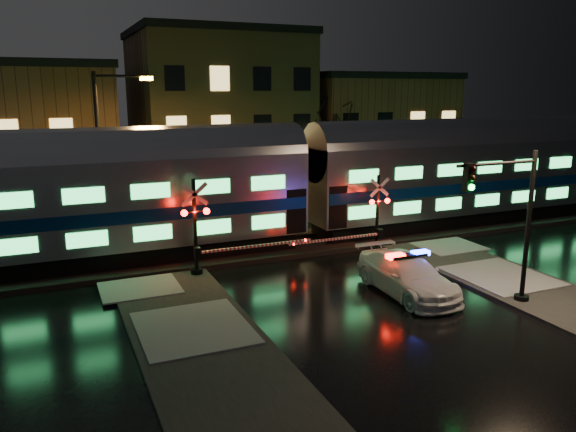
# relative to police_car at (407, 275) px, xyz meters

# --- Properties ---
(ground) EXTENTS (120.00, 120.00, 0.00)m
(ground) POSITION_rel_police_car_xyz_m (-1.90, 2.85, -0.75)
(ground) COLOR black
(ground) RESTS_ON ground
(ballast) EXTENTS (90.00, 4.20, 0.24)m
(ballast) POSITION_rel_police_car_xyz_m (-1.90, 7.85, -0.63)
(ballast) COLOR black
(ballast) RESTS_ON ground
(sidewalk_left) EXTENTS (4.00, 20.00, 0.12)m
(sidewalk_left) POSITION_rel_police_car_xyz_m (-8.40, -3.15, -0.69)
(sidewalk_left) COLOR #2D2D2D
(sidewalk_left) RESTS_ON ground
(sidewalk_right) EXTENTS (4.00, 20.00, 0.12)m
(sidewalk_right) POSITION_rel_police_car_xyz_m (4.60, -3.15, -0.69)
(sidewalk_right) COLOR #2D2D2D
(sidewalk_right) RESTS_ON ground
(building_left) EXTENTS (14.00, 10.00, 9.00)m
(building_left) POSITION_rel_police_car_xyz_m (-14.90, 24.85, 3.75)
(building_left) COLOR brown
(building_left) RESTS_ON ground
(building_mid) EXTENTS (12.00, 11.00, 11.50)m
(building_mid) POSITION_rel_police_car_xyz_m (0.10, 25.35, 5.00)
(building_mid) COLOR brown
(building_mid) RESTS_ON ground
(building_right) EXTENTS (12.00, 10.00, 8.50)m
(building_right) POSITION_rel_police_car_xyz_m (13.10, 24.85, 3.50)
(building_right) COLOR brown
(building_right) RESTS_ON ground
(train) EXTENTS (51.00, 3.12, 5.92)m
(train) POSITION_rel_police_car_xyz_m (-0.71, 7.85, 2.63)
(train) COLOR black
(train) RESTS_ON ballast
(police_car) EXTENTS (2.20, 5.18, 1.66)m
(police_car) POSITION_rel_police_car_xyz_m (0.00, 0.00, 0.00)
(police_car) COLOR white
(police_car) RESTS_ON ground
(crossing_signal_right) EXTENTS (5.33, 0.64, 3.77)m
(crossing_signal_right) POSITION_rel_police_car_xyz_m (1.57, 5.15, 0.80)
(crossing_signal_right) COLOR black
(crossing_signal_right) RESTS_ON ground
(crossing_signal_left) EXTENTS (5.87, 0.66, 4.15)m
(crossing_signal_left) POSITION_rel_police_car_xyz_m (-6.55, 5.16, 0.97)
(crossing_signal_left) COLOR black
(crossing_signal_left) RESTS_ON ground
(traffic_light) EXTENTS (3.64, 0.68, 5.63)m
(traffic_light) POSITION_rel_police_car_xyz_m (2.47, -2.52, 2.24)
(traffic_light) COLOR black
(traffic_light) RESTS_ON ground
(streetlight) EXTENTS (2.86, 0.30, 8.55)m
(streetlight) POSITION_rel_police_car_xyz_m (-9.61, 11.85, 4.18)
(streetlight) COLOR black
(streetlight) RESTS_ON ground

